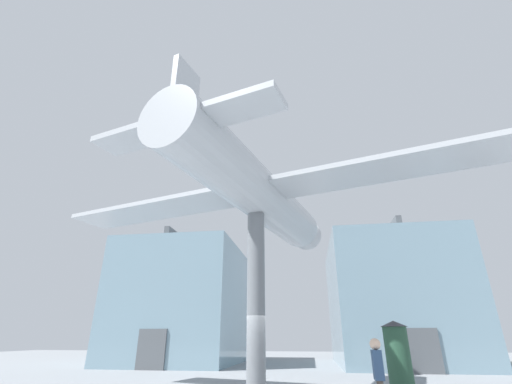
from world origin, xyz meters
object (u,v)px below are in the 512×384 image
(support_pylon_central, at_px, (256,298))
(visitor_person, at_px, (378,372))
(suspended_airplane, at_px, (259,194))
(info_kiosk, at_px, (398,357))

(support_pylon_central, xyz_separation_m, visitor_person, (3.41, -2.52, -2.02))
(visitor_person, bearing_deg, support_pylon_central, 55.52)
(suspended_airplane, height_order, info_kiosk, suspended_airplane)
(suspended_airplane, bearing_deg, support_pylon_central, -90.00)
(suspended_airplane, height_order, visitor_person, suspended_airplane)
(support_pylon_central, height_order, info_kiosk, support_pylon_central)
(info_kiosk, bearing_deg, suspended_airplane, -171.86)
(support_pylon_central, relative_size, info_kiosk, 2.61)
(suspended_airplane, xyz_separation_m, info_kiosk, (4.58, 0.65, -5.90))
(visitor_person, relative_size, info_kiosk, 0.77)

